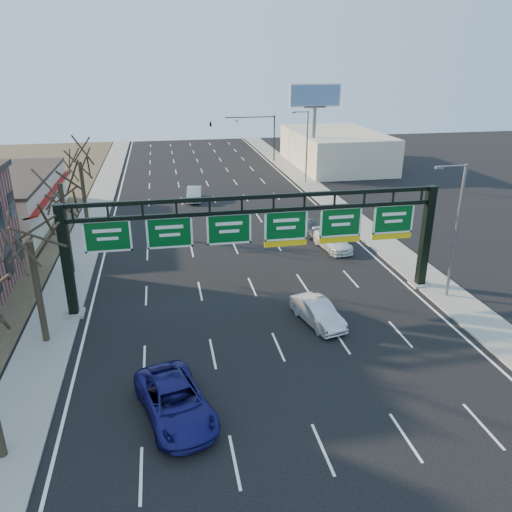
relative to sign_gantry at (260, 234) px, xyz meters
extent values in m
plane|color=black|center=(-0.16, -8.00, -4.63)|extent=(160.00, 160.00, 0.00)
cube|color=gray|center=(-12.96, 12.00, -4.57)|extent=(3.00, 120.00, 0.12)
cube|color=gray|center=(12.64, 12.00, -4.57)|extent=(3.00, 120.00, 0.12)
cube|color=white|center=(-0.16, 12.00, -4.62)|extent=(21.60, 120.00, 0.01)
cube|color=black|center=(-11.86, 0.00, -1.03)|extent=(0.55, 0.55, 7.20)
cube|color=gray|center=(-11.86, 0.00, -4.53)|extent=(1.20, 1.20, 0.20)
cube|color=black|center=(11.54, 0.00, -1.03)|extent=(0.55, 0.55, 7.20)
cube|color=gray|center=(11.54, 0.00, -4.53)|extent=(1.20, 1.20, 0.20)
cube|color=black|center=(-0.16, 0.00, 2.42)|extent=(23.40, 0.25, 0.25)
cube|color=black|center=(-0.16, 0.00, 1.52)|extent=(23.40, 0.25, 0.25)
cube|color=#054918|center=(-9.33, 0.00, 0.47)|extent=(2.80, 0.10, 2.00)
cube|color=#054918|center=(-5.66, 0.00, 0.47)|extent=(2.80, 0.10, 2.00)
cube|color=#054918|center=(-1.99, 0.00, 0.47)|extent=(2.80, 0.10, 2.00)
cube|color=#054918|center=(1.67, 0.00, 0.47)|extent=(2.80, 0.10, 2.00)
cube|color=yellow|center=(1.67, 0.00, -0.75)|extent=(2.80, 0.10, 0.40)
cube|color=#054918|center=(5.34, 0.00, 0.47)|extent=(2.80, 0.10, 2.00)
cube|color=yellow|center=(5.34, 0.00, -0.75)|extent=(2.80, 0.10, 0.40)
cube|color=#054918|center=(9.01, 0.00, 0.47)|extent=(2.80, 0.10, 2.00)
cube|color=yellow|center=(9.01, 0.00, -0.75)|extent=(2.80, 0.10, 0.40)
cube|color=maroon|center=(-16.56, 21.00, -1.63)|extent=(1.20, 18.00, 0.40)
cube|color=beige|center=(19.84, 42.00, -2.13)|extent=(12.00, 20.00, 5.00)
cylinder|color=black|center=(-12.96, -3.00, -1.47)|extent=(0.36, 0.36, 6.08)
cylinder|color=black|center=(-12.96, 7.00, -1.09)|extent=(0.36, 0.36, 6.84)
cylinder|color=black|center=(-12.96, 17.00, -1.28)|extent=(0.36, 0.36, 6.46)
cylinder|color=slate|center=(12.44, -2.00, -0.01)|extent=(0.20, 0.20, 9.00)
cylinder|color=slate|center=(11.54, -2.00, 4.39)|extent=(1.80, 0.12, 0.12)
cube|color=slate|center=(10.64, -2.00, 4.34)|extent=(0.50, 0.22, 0.15)
cylinder|color=slate|center=(12.44, 32.00, -0.01)|extent=(0.20, 0.20, 9.00)
cylinder|color=slate|center=(11.54, 32.00, 4.39)|extent=(1.80, 0.12, 0.12)
cube|color=slate|center=(10.64, 32.00, 4.34)|extent=(0.50, 0.22, 0.15)
cylinder|color=slate|center=(14.84, 37.00, -0.13)|extent=(0.50, 0.50, 9.00)
cube|color=slate|center=(14.84, 37.00, 4.37)|extent=(3.00, 0.30, 0.20)
cube|color=white|center=(14.84, 37.00, 5.87)|extent=(7.00, 0.30, 3.00)
cube|color=#5175A3|center=(14.84, 36.80, 5.87)|extent=(6.60, 0.05, 2.60)
cylinder|color=black|center=(11.64, 47.00, -1.13)|extent=(0.18, 0.18, 7.00)
cylinder|color=black|center=(7.84, 47.00, 2.17)|extent=(7.60, 0.14, 0.14)
imported|color=black|center=(5.84, 47.00, 1.37)|extent=(0.20, 0.20, 1.00)
imported|color=black|center=(1.84, 47.00, 1.37)|extent=(0.54, 0.54, 1.62)
imported|color=navy|center=(-6.01, -10.80, -3.83)|extent=(4.00, 6.20, 1.59)
imported|color=#B8B7BC|center=(2.79, -3.84, -3.90)|extent=(2.54, 4.65, 1.45)
imported|color=white|center=(7.88, 8.20, -3.95)|extent=(2.60, 4.91, 1.36)
imported|color=#46484B|center=(7.11, 12.17, -3.95)|extent=(2.30, 4.22, 1.36)
imported|color=#ABACB0|center=(-2.39, 25.97, -3.88)|extent=(2.08, 4.69, 1.50)
camera|label=1|loc=(-5.91, -29.36, 10.33)|focal=35.00mm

